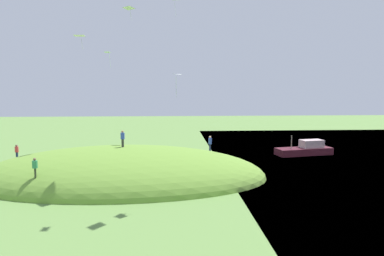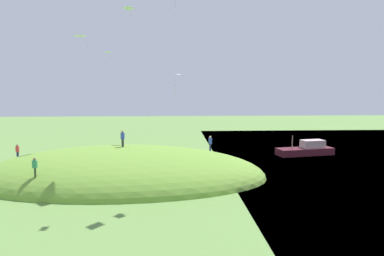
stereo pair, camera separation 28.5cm
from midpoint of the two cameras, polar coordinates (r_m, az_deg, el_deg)
ground_plane at (r=37.93m, az=1.49°, el=-8.07°), size 160.00×160.00×0.00m
grass_hill at (r=38.11m, az=-11.45°, el=-8.13°), size 30.57×16.42×6.85m
boat_on_lake at (r=52.86m, az=17.87°, el=-3.34°), size 8.49×4.10×2.84m
person_near_shore at (r=37.20m, az=-11.46°, el=-1.39°), size 0.48×0.48×1.74m
person_watching_kites at (r=33.51m, az=-24.44°, el=-5.55°), size 0.55×0.55×1.73m
person_walking_path at (r=43.83m, az=-26.82°, el=-3.21°), size 0.44×0.44×1.64m
person_on_hilltop at (r=40.76m, az=2.75°, el=-2.22°), size 0.51×0.51×1.82m
kite_1 at (r=28.54m, az=-2.69°, el=8.34°), size 0.79×0.78×1.91m
kite_2 at (r=45.86m, az=-13.75°, el=11.70°), size 0.86×0.72×1.96m
kite_7 at (r=42.30m, az=-18.03°, el=14.05°), size 1.19×0.84×1.51m
kite_8 at (r=34.48m, az=-10.49°, el=18.62°), size 1.26×1.25×1.20m
kite_9 at (r=43.83m, az=-2.87°, el=20.06°), size 1.08×0.83×1.95m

